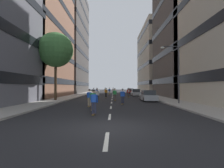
{
  "coord_description": "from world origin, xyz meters",
  "views": [
    {
      "loc": [
        0.26,
        -8.33,
        1.98
      ],
      "look_at": [
        0.0,
        18.54,
        2.42
      ],
      "focal_mm": 27.37,
      "sensor_mm": 36.0,
      "label": 1
    }
  ],
  "objects_px": {
    "skater_0": "(106,92)",
    "skater_11": "(109,91)",
    "skater_2": "(123,96)",
    "parked_car_near": "(136,93)",
    "skater_6": "(113,90)",
    "skater_7": "(94,101)",
    "skater_12": "(94,91)",
    "skater_10": "(93,98)",
    "parked_car_far": "(130,91)",
    "skater_4": "(115,94)",
    "skater_8": "(97,94)",
    "streetlamp_right": "(175,68)",
    "street_tree_near": "(56,50)",
    "skater_3": "(128,92)",
    "skater_5": "(105,90)",
    "skater_1": "(89,97)",
    "skater_9": "(97,91)",
    "parked_car_mid": "(148,96)"
  },
  "relations": [
    {
      "from": "parked_car_near",
      "to": "skater_12",
      "type": "bearing_deg",
      "value": -174.47
    },
    {
      "from": "parked_car_mid",
      "to": "skater_5",
      "type": "distance_m",
      "value": 23.5
    },
    {
      "from": "street_tree_near",
      "to": "skater_4",
      "type": "height_order",
      "value": "street_tree_near"
    },
    {
      "from": "skater_2",
      "to": "skater_3",
      "type": "relative_size",
      "value": 1.0
    },
    {
      "from": "parked_car_mid",
      "to": "skater_8",
      "type": "bearing_deg",
      "value": -164.61
    },
    {
      "from": "skater_2",
      "to": "parked_car_near",
      "type": "bearing_deg",
      "value": 77.96
    },
    {
      "from": "skater_4",
      "to": "skater_9",
      "type": "bearing_deg",
      "value": 105.18
    },
    {
      "from": "street_tree_near",
      "to": "streetlamp_right",
      "type": "height_order",
      "value": "street_tree_near"
    },
    {
      "from": "skater_1",
      "to": "skater_8",
      "type": "distance_m",
      "value": 4.87
    },
    {
      "from": "skater_9",
      "to": "parked_car_far",
      "type": "bearing_deg",
      "value": 48.61
    },
    {
      "from": "skater_6",
      "to": "parked_car_near",
      "type": "bearing_deg",
      "value": -66.71
    },
    {
      "from": "streetlamp_right",
      "to": "skater_12",
      "type": "height_order",
      "value": "streetlamp_right"
    },
    {
      "from": "skater_9",
      "to": "skater_11",
      "type": "xyz_separation_m",
      "value": [
        2.84,
        2.62,
        0.0
      ]
    },
    {
      "from": "parked_car_far",
      "to": "skater_8",
      "type": "distance_m",
      "value": 28.39
    },
    {
      "from": "streetlamp_right",
      "to": "skater_4",
      "type": "distance_m",
      "value": 9.16
    },
    {
      "from": "streetlamp_right",
      "to": "skater_7",
      "type": "xyz_separation_m",
      "value": [
        -8.34,
        -7.22,
        -3.15
      ]
    },
    {
      "from": "skater_11",
      "to": "skater_10",
      "type": "bearing_deg",
      "value": -91.51
    },
    {
      "from": "skater_2",
      "to": "skater_3",
      "type": "xyz_separation_m",
      "value": [
        1.78,
        12.81,
        0.03
      ]
    },
    {
      "from": "skater_7",
      "to": "skater_3",
      "type": "bearing_deg",
      "value": 78.34
    },
    {
      "from": "skater_7",
      "to": "skater_12",
      "type": "bearing_deg",
      "value": 96.8
    },
    {
      "from": "skater_3",
      "to": "skater_5",
      "type": "height_order",
      "value": "same"
    },
    {
      "from": "parked_car_near",
      "to": "skater_11",
      "type": "height_order",
      "value": "skater_11"
    },
    {
      "from": "skater_5",
      "to": "skater_8",
      "type": "xyz_separation_m",
      "value": [
        0.17,
        -24.31,
        0.03
      ]
    },
    {
      "from": "skater_2",
      "to": "skater_7",
      "type": "bearing_deg",
      "value": -107.88
    },
    {
      "from": "skater_10",
      "to": "skater_6",
      "type": "bearing_deg",
      "value": 87.21
    },
    {
      "from": "skater_4",
      "to": "skater_8",
      "type": "distance_m",
      "value": 3.5
    },
    {
      "from": "streetlamp_right",
      "to": "skater_12",
      "type": "xyz_separation_m",
      "value": [
        -11.24,
        17.08,
        -3.12
      ]
    },
    {
      "from": "skater_6",
      "to": "skater_12",
      "type": "height_order",
      "value": "same"
    },
    {
      "from": "skater_0",
      "to": "skater_7",
      "type": "distance_m",
      "value": 19.43
    },
    {
      "from": "streetlamp_right",
      "to": "skater_8",
      "type": "relative_size",
      "value": 3.65
    },
    {
      "from": "streetlamp_right",
      "to": "skater_5",
      "type": "relative_size",
      "value": 3.65
    },
    {
      "from": "parked_car_far",
      "to": "skater_0",
      "type": "distance_m",
      "value": 19.0
    },
    {
      "from": "parked_car_near",
      "to": "parked_car_far",
      "type": "height_order",
      "value": "same"
    },
    {
      "from": "skater_5",
      "to": "skater_12",
      "type": "xyz_separation_m",
      "value": [
        -2.0,
        -9.86,
        0.03
      ]
    },
    {
      "from": "street_tree_near",
      "to": "skater_6",
      "type": "relative_size",
      "value": 5.34
    },
    {
      "from": "skater_9",
      "to": "parked_car_mid",
      "type": "bearing_deg",
      "value": -61.11
    },
    {
      "from": "skater_7",
      "to": "skater_12",
      "type": "distance_m",
      "value": 24.47
    },
    {
      "from": "skater_0",
      "to": "skater_11",
      "type": "distance_m",
      "value": 10.71
    },
    {
      "from": "skater_8",
      "to": "skater_9",
      "type": "distance_m",
      "value": 17.75
    },
    {
      "from": "parked_car_far",
      "to": "street_tree_near",
      "type": "height_order",
      "value": "street_tree_near"
    },
    {
      "from": "skater_1",
      "to": "skater_10",
      "type": "distance_m",
      "value": 2.53
    },
    {
      "from": "skater_6",
      "to": "streetlamp_right",
      "type": "bearing_deg",
      "value": -76.45
    },
    {
      "from": "parked_car_near",
      "to": "skater_7",
      "type": "bearing_deg",
      "value": -103.8
    },
    {
      "from": "skater_7",
      "to": "skater_2",
      "type": "bearing_deg",
      "value": 72.12
    },
    {
      "from": "skater_3",
      "to": "skater_10",
      "type": "relative_size",
      "value": 1.0
    },
    {
      "from": "skater_9",
      "to": "skater_5",
      "type": "bearing_deg",
      "value": 76.37
    },
    {
      "from": "street_tree_near",
      "to": "skater_9",
      "type": "relative_size",
      "value": 5.34
    },
    {
      "from": "skater_0",
      "to": "skater_10",
      "type": "relative_size",
      "value": 1.0
    },
    {
      "from": "skater_4",
      "to": "skater_6",
      "type": "height_order",
      "value": "same"
    },
    {
      "from": "skater_3",
      "to": "skater_5",
      "type": "relative_size",
      "value": 1.0
    }
  ]
}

